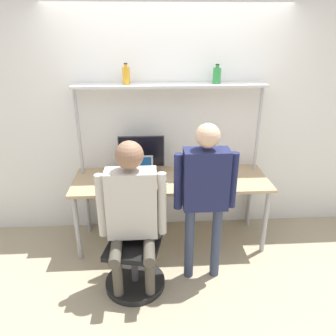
{
  "coord_description": "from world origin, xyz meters",
  "views": [
    {
      "loc": [
        -0.23,
        -2.83,
        2.25
      ],
      "look_at": [
        -0.07,
        -0.16,
        1.12
      ],
      "focal_mm": 35.0,
      "sensor_mm": 36.0,
      "label": 1
    }
  ],
  "objects_px": {
    "office_chair": "(135,258)",
    "bottle_amber": "(126,75)",
    "cell_phone": "(164,181)",
    "person_seated": "(132,207)",
    "laptop": "(139,175)",
    "person_standing": "(205,186)",
    "monitor": "(141,154)",
    "bottle_green": "(217,75)"
  },
  "relations": [
    {
      "from": "laptop",
      "to": "person_seated",
      "type": "xyz_separation_m",
      "value": [
        -0.05,
        -0.68,
        0.01
      ]
    },
    {
      "from": "bottle_green",
      "to": "monitor",
      "type": "bearing_deg",
      "value": -176.49
    },
    {
      "from": "office_chair",
      "to": "bottle_amber",
      "type": "height_order",
      "value": "bottle_amber"
    },
    {
      "from": "bottle_green",
      "to": "person_standing",
      "type": "bearing_deg",
      "value": -104.77
    },
    {
      "from": "person_standing",
      "to": "bottle_amber",
      "type": "xyz_separation_m",
      "value": [
        -0.7,
        0.84,
        0.85
      ]
    },
    {
      "from": "cell_phone",
      "to": "bottle_green",
      "type": "distance_m",
      "value": 1.22
    },
    {
      "from": "person_seated",
      "to": "person_standing",
      "type": "xyz_separation_m",
      "value": [
        0.65,
        0.1,
        0.13
      ]
    },
    {
      "from": "office_chair",
      "to": "monitor",
      "type": "bearing_deg",
      "value": 85.41
    },
    {
      "from": "cell_phone",
      "to": "office_chair",
      "type": "distance_m",
      "value": 0.85
    },
    {
      "from": "person_standing",
      "to": "bottle_green",
      "type": "bearing_deg",
      "value": 75.23
    },
    {
      "from": "laptop",
      "to": "bottle_amber",
      "type": "bearing_deg",
      "value": 110.76
    },
    {
      "from": "person_standing",
      "to": "office_chair",
      "type": "bearing_deg",
      "value": -174.42
    },
    {
      "from": "person_seated",
      "to": "bottle_amber",
      "type": "relative_size",
      "value": 6.91
    },
    {
      "from": "person_standing",
      "to": "bottle_green",
      "type": "height_order",
      "value": "bottle_green"
    },
    {
      "from": "cell_phone",
      "to": "bottle_green",
      "type": "xyz_separation_m",
      "value": [
        0.56,
        0.28,
        1.05
      ]
    },
    {
      "from": "office_chair",
      "to": "bottle_green",
      "type": "bearing_deg",
      "value": 46.25
    },
    {
      "from": "cell_phone",
      "to": "bottle_green",
      "type": "height_order",
      "value": "bottle_green"
    },
    {
      "from": "monitor",
      "to": "person_seated",
      "type": "distance_m",
      "value": 0.91
    },
    {
      "from": "cell_phone",
      "to": "person_standing",
      "type": "height_order",
      "value": "person_standing"
    },
    {
      "from": "person_seated",
      "to": "person_standing",
      "type": "distance_m",
      "value": 0.67
    },
    {
      "from": "laptop",
      "to": "office_chair",
      "type": "distance_m",
      "value": 0.85
    },
    {
      "from": "office_chair",
      "to": "person_seated",
      "type": "xyz_separation_m",
      "value": [
        -0.01,
        -0.04,
        0.57
      ]
    },
    {
      "from": "laptop",
      "to": "bottle_green",
      "type": "height_order",
      "value": "bottle_green"
    },
    {
      "from": "laptop",
      "to": "cell_phone",
      "type": "bearing_deg",
      "value": -4.53
    },
    {
      "from": "cell_phone",
      "to": "bottle_amber",
      "type": "xyz_separation_m",
      "value": [
        -0.36,
        0.28,
        1.05
      ]
    },
    {
      "from": "cell_phone",
      "to": "bottle_green",
      "type": "relative_size",
      "value": 0.78
    },
    {
      "from": "bottle_amber",
      "to": "bottle_green",
      "type": "bearing_deg",
      "value": 0.0
    },
    {
      "from": "office_chair",
      "to": "cell_phone",
      "type": "bearing_deg",
      "value": 64.27
    },
    {
      "from": "office_chair",
      "to": "bottle_amber",
      "type": "bearing_deg",
      "value": 93.81
    },
    {
      "from": "laptop",
      "to": "cell_phone",
      "type": "height_order",
      "value": "laptop"
    },
    {
      "from": "person_standing",
      "to": "bottle_amber",
      "type": "relative_size",
      "value": 7.46
    },
    {
      "from": "bottle_green",
      "to": "bottle_amber",
      "type": "height_order",
      "value": "bottle_amber"
    },
    {
      "from": "cell_phone",
      "to": "person_standing",
      "type": "bearing_deg",
      "value": -58.44
    },
    {
      "from": "cell_phone",
      "to": "person_standing",
      "type": "distance_m",
      "value": 0.68
    },
    {
      "from": "monitor",
      "to": "person_standing",
      "type": "height_order",
      "value": "person_standing"
    },
    {
      "from": "person_seated",
      "to": "cell_phone",
      "type": "bearing_deg",
      "value": 65.07
    },
    {
      "from": "laptop",
      "to": "office_chair",
      "type": "bearing_deg",
      "value": -93.44
    },
    {
      "from": "monitor",
      "to": "bottle_amber",
      "type": "relative_size",
      "value": 2.4
    },
    {
      "from": "office_chair",
      "to": "person_seated",
      "type": "height_order",
      "value": "person_seated"
    },
    {
      "from": "laptop",
      "to": "person_standing",
      "type": "relative_size",
      "value": 0.2
    },
    {
      "from": "office_chair",
      "to": "bottle_amber",
      "type": "relative_size",
      "value": 4.44
    },
    {
      "from": "cell_phone",
      "to": "person_seated",
      "type": "height_order",
      "value": "person_seated"
    }
  ]
}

